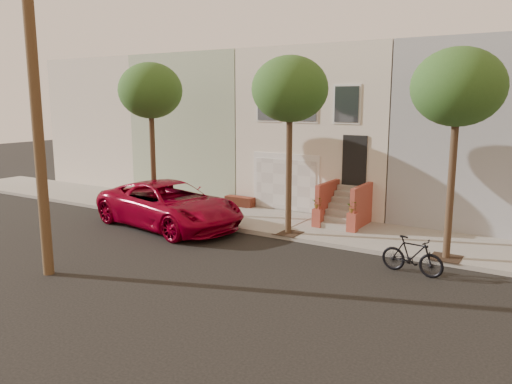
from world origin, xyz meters
The scene contains 9 objects.
ground centered at (0.00, 0.00, 0.00)m, with size 90.00×90.00×0.00m, color black.
sidewalk centered at (0.00, 5.35, 0.07)m, with size 40.00×3.70×0.15m, color gray.
house_row centered at (0.00, 11.19, 3.64)m, with size 33.10×11.70×7.00m.
tree_left centered at (-5.50, 3.90, 5.26)m, with size 2.70×2.57×6.30m.
tree_mid centered at (1.00, 3.90, 5.26)m, with size 2.70×2.57×6.30m.
tree_right centered at (6.50, 3.90, 5.26)m, with size 2.70×2.57×6.30m.
utility_pole centered at (8.00, -3.20, 5.19)m, with size 23.60×1.22×10.00m.
pickup_truck centered at (-3.66, 2.77, 0.89)m, with size 2.97×6.44×1.79m, color maroon.
motorcycle centered at (5.88, 2.30, 0.55)m, with size 0.51×1.82×1.09m, color black.
Camera 1 is at (9.39, -11.86, 4.96)m, focal length 35.50 mm.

